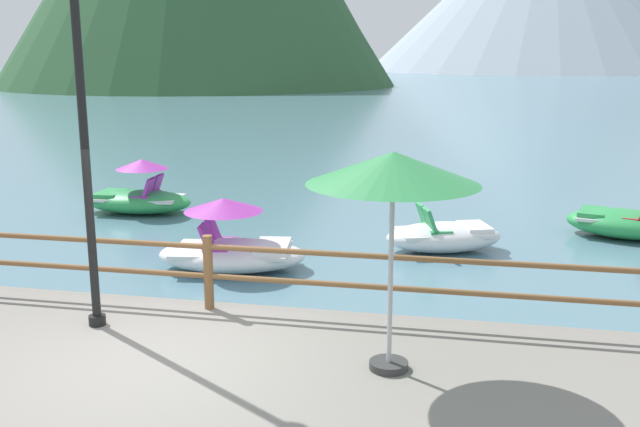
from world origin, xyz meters
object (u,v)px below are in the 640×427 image
at_px(pedal_boat_3, 444,236).
at_px(pedal_boat_0, 139,196).
at_px(beach_umbrella, 393,171).
at_px(pedal_boat_1, 625,223).
at_px(pedal_boat_2, 231,246).
at_px(lamp_post, 82,102).

bearing_deg(pedal_boat_3, pedal_boat_0, 165.10).
bearing_deg(pedal_boat_3, beach_umbrella, -93.19).
distance_m(beach_umbrella, pedal_boat_0, 10.45).
xyz_separation_m(beach_umbrella, pedal_boat_3, (0.34, 6.07, -2.16)).
xyz_separation_m(beach_umbrella, pedal_boat_1, (3.77, 7.81, -2.16)).
distance_m(beach_umbrella, pedal_boat_2, 5.60).
xyz_separation_m(pedal_boat_0, pedal_boat_2, (3.43, -3.70, 0.00)).
relative_size(lamp_post, pedal_boat_2, 1.67).
bearing_deg(beach_umbrella, pedal_boat_3, 86.81).
xyz_separation_m(pedal_boat_0, pedal_boat_3, (6.87, -1.83, -0.11)).
height_order(pedal_boat_0, pedal_boat_1, pedal_boat_0).
distance_m(pedal_boat_0, pedal_boat_2, 5.05).
height_order(beach_umbrella, pedal_boat_0, beach_umbrella).
distance_m(pedal_boat_0, pedal_boat_3, 7.11).
relative_size(pedal_boat_1, pedal_boat_2, 0.95).
bearing_deg(pedal_boat_1, pedal_boat_2, -152.26).
bearing_deg(pedal_boat_3, pedal_boat_2, -151.41).
xyz_separation_m(lamp_post, pedal_boat_2, (0.43, 3.69, -2.62)).
distance_m(lamp_post, pedal_boat_0, 8.40).
distance_m(pedal_boat_1, pedal_boat_2, 7.76).
xyz_separation_m(lamp_post, pedal_boat_0, (-3.01, 7.39, -2.62)).
distance_m(lamp_post, beach_umbrella, 3.61).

